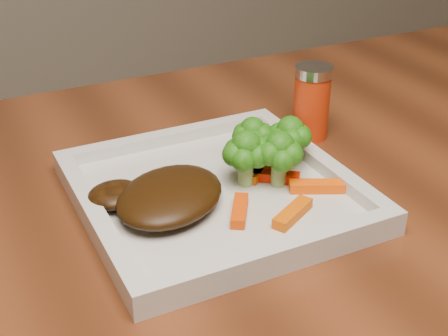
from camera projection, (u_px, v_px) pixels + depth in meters
name	position (u px, v px, depth m)	size (l,w,h in m)	color
plate	(215.00, 196.00, 0.64)	(0.27, 0.27, 0.01)	silver
steak	(170.00, 196.00, 0.60)	(0.12, 0.09, 0.03)	#321D07
broccoli_0	(252.00, 135.00, 0.68)	(0.05, 0.05, 0.07)	#1B7814
broccoli_1	(290.00, 140.00, 0.67)	(0.06, 0.06, 0.06)	#2D7713
broccoli_2	(279.00, 159.00, 0.64)	(0.06, 0.06, 0.06)	#186911
broccoli_3	(246.00, 158.00, 0.64)	(0.06, 0.06, 0.06)	#347012
carrot_0	(293.00, 213.00, 0.59)	(0.05, 0.01, 0.01)	#DD5803
carrot_1	(317.00, 186.00, 0.64)	(0.06, 0.02, 0.01)	#FF5204
carrot_2	(240.00, 211.00, 0.60)	(0.05, 0.01, 0.01)	#DD3F03
carrot_3	(277.00, 148.00, 0.71)	(0.06, 0.02, 0.01)	#F14603
carrot_5	(276.00, 176.00, 0.66)	(0.05, 0.01, 0.01)	#FF1F04
carrot_6	(261.00, 167.00, 0.67)	(0.06, 0.02, 0.01)	#D74D03
spice_shaker	(312.00, 102.00, 0.76)	(0.04, 0.04, 0.09)	#BD2B0A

